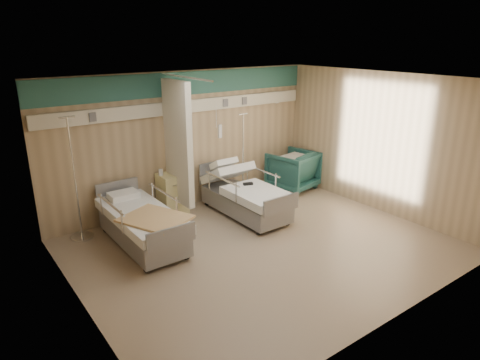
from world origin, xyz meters
The scene contains 13 objects.
ground centered at (0.00, 0.00, 0.00)m, with size 6.00×5.00×0.00m, color #88745D.
room_walls centered at (-0.03, 0.25, 1.86)m, with size 6.04×5.04×2.82m.
bed_right centered at (0.60, 1.30, 0.32)m, with size 1.00×2.16×0.63m, color white, non-canonical shape.
bed_left centered at (-1.60, 1.30, 0.32)m, with size 1.00×2.16×0.63m, color white, non-canonical shape.
bedside_cabinet centered at (-0.55, 2.20, 0.42)m, with size 0.50×0.48×0.85m, color beige.
visitor_armchair centered at (2.45, 1.90, 0.45)m, with size 0.96×0.99×0.90m, color #1F4F4C.
waffle_blanket centered at (2.48, 1.85, 0.94)m, with size 0.64×0.57×0.07m, color silver.
iv_stand_right centered at (1.10, 2.05, 0.39)m, with size 0.34×0.34×1.90m.
iv_stand_left centered at (-2.38, 2.21, 0.45)m, with size 0.39×0.39×2.19m.
call_remote centered at (0.67, 1.30, 0.65)m, with size 0.19×0.08×0.04m, color black.
tan_blanket centered at (-1.57, 0.84, 0.65)m, with size 0.81×1.02×0.04m, color tan.
toiletry_bag centered at (-0.43, 2.11, 0.91)m, with size 0.21×0.13×0.11m, color black.
white_cup centered at (-0.74, 2.26, 0.91)m, with size 0.09×0.09×0.12m, color white.
Camera 1 is at (-4.21, -5.06, 3.43)m, focal length 32.00 mm.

